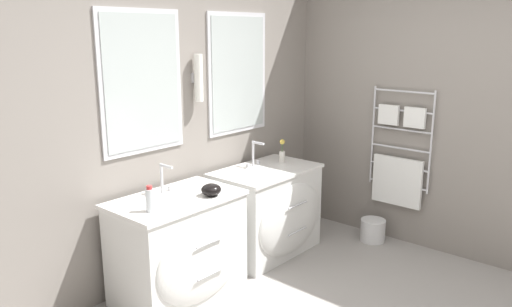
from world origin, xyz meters
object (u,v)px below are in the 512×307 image
object	(u,v)px
toiletry_bottle	(150,199)
amenity_bowl	(211,190)
vanity_right	(269,210)
vanity_left	(181,247)
waste_bin	(373,230)
flower_vase	(282,153)

from	to	relation	value
toiletry_bottle	amenity_bowl	distance (m)	0.50
vanity_right	amenity_bowl	world-z (taller)	amenity_bowl
amenity_bowl	vanity_left	bearing A→B (deg)	147.03
amenity_bowl	waste_bin	world-z (taller)	amenity_bowl
vanity_left	toiletry_bottle	bearing A→B (deg)	-168.93
vanity_left	toiletry_bottle	size ratio (longest dim) A/B	5.32
vanity_right	flower_vase	xyz separation A→B (m)	(0.26, 0.07, 0.46)
flower_vase	amenity_bowl	bearing A→B (deg)	-169.69
vanity_left	amenity_bowl	xyz separation A→B (m)	(0.20, -0.13, 0.42)
vanity_right	flower_vase	size ratio (longest dim) A/B	4.40
toiletry_bottle	flower_vase	distance (m)	1.59
vanity_right	amenity_bowl	bearing A→B (deg)	-171.25
vanity_right	toiletry_bottle	size ratio (longest dim) A/B	5.32
toiletry_bottle	amenity_bowl	bearing A→B (deg)	-7.90
amenity_bowl	waste_bin	xyz separation A→B (m)	(1.66, -0.46, -0.71)
toiletry_bottle	amenity_bowl	size ratio (longest dim) A/B	1.20
amenity_bowl	flower_vase	world-z (taller)	flower_vase
waste_bin	amenity_bowl	bearing A→B (deg)	164.67
vanity_left	vanity_right	size ratio (longest dim) A/B	1.00
flower_vase	vanity_right	bearing A→B (deg)	-164.94
vanity_left	vanity_right	distance (m)	1.02
vanity_right	toiletry_bottle	bearing A→B (deg)	-177.46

